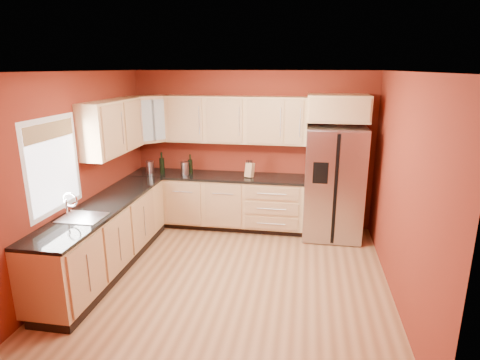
% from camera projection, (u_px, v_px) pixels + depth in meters
% --- Properties ---
extents(floor, '(4.00, 4.00, 0.00)m').
position_uv_depth(floor, '(230.00, 278.00, 5.22)').
color(floor, brown).
rests_on(floor, ground).
extents(ceiling, '(4.00, 4.00, 0.00)m').
position_uv_depth(ceiling, '(229.00, 71.00, 4.51)').
color(ceiling, silver).
rests_on(ceiling, wall_back).
extents(wall_back, '(4.00, 0.04, 2.60)m').
position_uv_depth(wall_back, '(252.00, 150.00, 6.76)').
color(wall_back, maroon).
rests_on(wall_back, floor).
extents(wall_front, '(4.00, 0.04, 2.60)m').
position_uv_depth(wall_front, '(178.00, 256.00, 2.96)').
color(wall_front, maroon).
rests_on(wall_front, floor).
extents(wall_left, '(0.04, 4.00, 2.60)m').
position_uv_depth(wall_left, '(78.00, 175.00, 5.18)').
color(wall_left, maroon).
rests_on(wall_left, floor).
extents(wall_right, '(0.04, 4.00, 2.60)m').
position_uv_depth(wall_right, '(402.00, 190.00, 4.54)').
color(wall_right, maroon).
rests_on(wall_right, floor).
extents(base_cabinets_back, '(2.90, 0.60, 0.88)m').
position_uv_depth(base_cabinets_back, '(217.00, 202.00, 6.80)').
color(base_cabinets_back, tan).
rests_on(base_cabinets_back, floor).
extents(base_cabinets_left, '(0.60, 2.80, 0.88)m').
position_uv_depth(base_cabinets_left, '(106.00, 238.00, 5.37)').
color(base_cabinets_left, tan).
rests_on(base_cabinets_left, floor).
extents(countertop_back, '(2.90, 0.62, 0.04)m').
position_uv_depth(countertop_back, '(217.00, 176.00, 6.66)').
color(countertop_back, black).
rests_on(countertop_back, base_cabinets_back).
extents(countertop_left, '(0.62, 2.80, 0.04)m').
position_uv_depth(countertop_left, '(103.00, 206.00, 5.24)').
color(countertop_left, black).
rests_on(countertop_left, base_cabinets_left).
extents(upper_cabinets_back, '(2.30, 0.33, 0.75)m').
position_uv_depth(upper_cabinets_back, '(236.00, 120.00, 6.50)').
color(upper_cabinets_back, tan).
rests_on(upper_cabinets_back, wall_back).
extents(upper_cabinets_left, '(0.33, 1.35, 0.75)m').
position_uv_depth(upper_cabinets_left, '(113.00, 127.00, 5.70)').
color(upper_cabinets_left, tan).
rests_on(upper_cabinets_left, wall_left).
extents(corner_upper_cabinet, '(0.67, 0.67, 0.75)m').
position_uv_depth(corner_upper_cabinet, '(149.00, 119.00, 6.57)').
color(corner_upper_cabinet, tan).
rests_on(corner_upper_cabinet, wall_back).
extents(over_fridge_cabinet, '(0.92, 0.60, 0.40)m').
position_uv_depth(over_fridge_cabinet, '(338.00, 108.00, 6.06)').
color(over_fridge_cabinet, tan).
rests_on(over_fridge_cabinet, wall_back).
extents(refrigerator, '(0.90, 0.75, 1.78)m').
position_uv_depth(refrigerator, '(333.00, 183.00, 6.30)').
color(refrigerator, silver).
rests_on(refrigerator, floor).
extents(window, '(0.03, 0.90, 1.00)m').
position_uv_depth(window, '(53.00, 165.00, 4.64)').
color(window, white).
rests_on(window, wall_left).
extents(sink_faucet, '(0.50, 0.42, 0.30)m').
position_uv_depth(sink_faucet, '(81.00, 206.00, 4.72)').
color(sink_faucet, white).
rests_on(sink_faucet, countertop_left).
extents(canister_left, '(0.15, 0.15, 0.20)m').
position_uv_depth(canister_left, '(150.00, 167.00, 6.76)').
color(canister_left, silver).
rests_on(canister_left, countertop_back).
extents(canister_right, '(0.13, 0.13, 0.21)m').
position_uv_depth(canister_right, '(185.00, 168.00, 6.67)').
color(canister_right, silver).
rests_on(canister_right, countertop_back).
extents(wine_bottle_a, '(0.10, 0.10, 0.33)m').
position_uv_depth(wine_bottle_a, '(190.00, 164.00, 6.72)').
color(wine_bottle_a, black).
rests_on(wine_bottle_a, countertop_back).
extents(wine_bottle_b, '(0.09, 0.09, 0.37)m').
position_uv_depth(wine_bottle_b, '(162.00, 163.00, 6.68)').
color(wine_bottle_b, black).
rests_on(wine_bottle_b, countertop_back).
extents(knife_block, '(0.15, 0.14, 0.24)m').
position_uv_depth(knife_block, '(250.00, 170.00, 6.51)').
color(knife_block, tan).
rests_on(knife_block, countertop_back).
extents(soap_dispenser, '(0.08, 0.08, 0.19)m').
position_uv_depth(soap_dispenser, '(250.00, 171.00, 6.55)').
color(soap_dispenser, silver).
rests_on(soap_dispenser, countertop_back).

